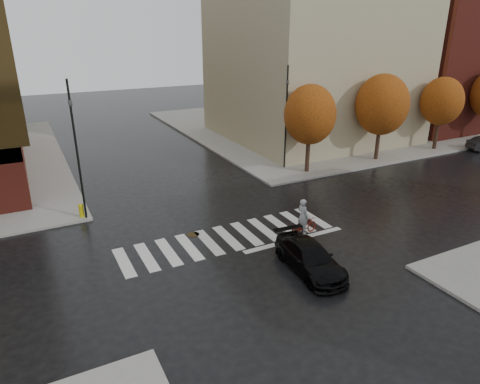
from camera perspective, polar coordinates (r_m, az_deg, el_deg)
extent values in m
plane|color=black|center=(22.39, -1.04, -6.65)|extent=(120.00, 120.00, 0.00)
cube|color=gray|center=(49.94, 10.06, 8.93)|extent=(30.00, 30.00, 0.15)
cube|color=silver|center=(22.78, -1.60, -6.11)|extent=(12.00, 3.00, 0.01)
cube|color=tan|center=(43.26, 9.73, 19.24)|extent=(16.00, 16.00, 18.00)
cube|color=maroon|center=(53.77, 24.66, 15.90)|extent=(14.00, 14.00, 14.00)
cylinder|color=#311D15|center=(32.60, 9.01, 5.11)|extent=(0.32, 0.32, 2.80)
ellipsoid|color=#9F4C0F|center=(31.93, 9.31, 10.15)|extent=(3.80, 3.80, 4.37)
cylinder|color=#311D15|center=(37.07, 17.87, 6.31)|extent=(0.32, 0.32, 2.80)
ellipsoid|color=#9F4C0F|center=(36.45, 18.42, 10.98)|extent=(4.20, 4.20, 4.83)
cylinder|color=#311D15|center=(42.23, 24.72, 7.13)|extent=(0.32, 0.32, 2.80)
ellipsoid|color=#9F4C0F|center=(41.72, 25.33, 10.89)|extent=(3.60, 3.60, 4.14)
imported|color=black|center=(19.91, 9.28, -8.65)|extent=(2.15, 4.58, 1.29)
imported|color=maroon|center=(23.18, 8.50, -4.56)|extent=(1.90, 0.94, 0.95)
imported|color=#96999F|center=(22.86, 8.37, -3.21)|extent=(0.58, 0.78, 1.94)
cylinder|color=black|center=(25.02, -20.90, 4.98)|extent=(0.12, 0.12, 7.82)
imported|color=black|center=(24.44, -21.78, 11.35)|extent=(0.23, 0.21, 0.98)
cylinder|color=black|center=(32.74, 6.16, 9.75)|extent=(0.12, 0.12, 7.71)
imported|color=black|center=(32.30, 6.36, 14.62)|extent=(0.18, 0.21, 0.96)
cylinder|color=#C5B90B|center=(26.33, -20.38, -2.44)|extent=(0.27, 0.27, 0.68)
sphere|color=#C5B90B|center=(26.20, -20.47, -1.76)|extent=(0.29, 0.29, 0.29)
cylinder|color=#3E2E16|center=(23.25, -6.26, -5.65)|extent=(0.83, 0.83, 0.01)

